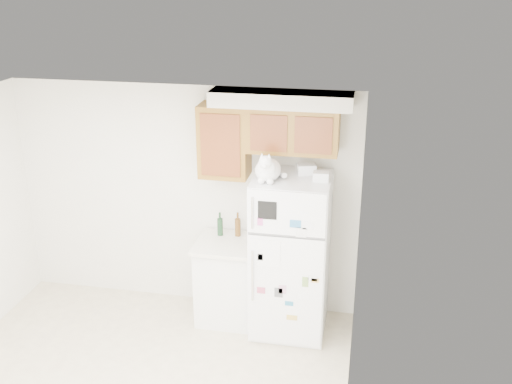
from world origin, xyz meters
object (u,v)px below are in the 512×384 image
(base_counter, at_px, (227,280))
(cat, at_px, (268,169))
(bottle_green, at_px, (220,224))
(storage_box_back, at_px, (306,169))
(refrigerator, at_px, (290,256))
(storage_box_front, at_px, (321,177))
(bottle_amber, at_px, (238,224))

(base_counter, relative_size, cat, 2.05)
(cat, distance_m, bottle_green, 1.01)
(storage_box_back, distance_m, bottle_green, 1.15)
(refrigerator, distance_m, base_counter, 0.79)
(cat, height_order, storage_box_front, cat)
(refrigerator, bearing_deg, storage_box_back, 52.24)
(base_counter, bearing_deg, bottle_green, 127.16)
(storage_box_back, xyz_separation_m, storage_box_front, (0.16, -0.18, -0.01))
(bottle_amber, bearing_deg, bottle_green, -173.69)
(storage_box_back, relative_size, bottle_green, 0.69)
(storage_box_back, bearing_deg, storage_box_front, -64.76)
(base_counter, distance_m, bottle_green, 0.61)
(cat, relative_size, storage_box_back, 2.50)
(bottle_green, bearing_deg, cat, -30.35)
(storage_box_back, bearing_deg, refrigerator, -144.07)
(refrigerator, distance_m, cat, 1.00)
(base_counter, height_order, cat, cat)
(storage_box_front, height_order, bottle_amber, storage_box_front)
(cat, relative_size, bottle_green, 1.71)
(refrigerator, distance_m, bottle_green, 0.85)
(bottle_amber, bearing_deg, base_counter, -118.03)
(refrigerator, height_order, bottle_green, refrigerator)
(storage_box_front, bearing_deg, cat, -170.52)
(bottle_green, bearing_deg, refrigerator, -14.95)
(storage_box_back, distance_m, bottle_amber, 1.01)
(refrigerator, height_order, storage_box_front, storage_box_front)
(storage_box_front, bearing_deg, base_counter, 172.82)
(bottle_green, bearing_deg, storage_box_front, -12.61)
(refrigerator, bearing_deg, storage_box_front, -5.74)
(base_counter, height_order, storage_box_back, storage_box_back)
(refrigerator, height_order, cat, cat)
(storage_box_front, relative_size, bottle_amber, 0.56)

